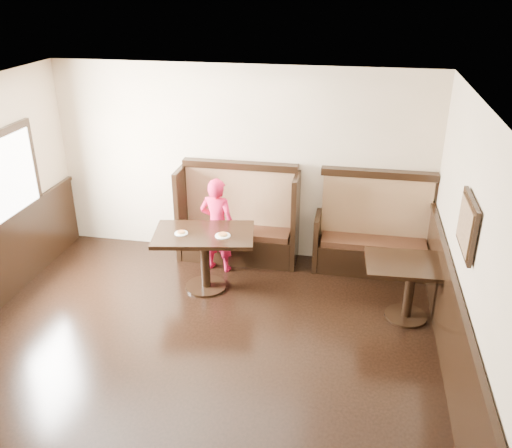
% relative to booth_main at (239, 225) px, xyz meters
% --- Properties ---
extents(ground, '(7.00, 7.00, 0.00)m').
position_rel_booth_main_xyz_m(ground, '(0.00, -3.30, -0.53)').
color(ground, black).
rests_on(ground, ground).
extents(room_shell, '(7.00, 7.00, 7.00)m').
position_rel_booth_main_xyz_m(room_shell, '(-0.30, -3.01, 0.14)').
color(room_shell, beige).
rests_on(room_shell, ground).
extents(booth_main, '(1.75, 0.72, 1.45)m').
position_rel_booth_main_xyz_m(booth_main, '(0.00, 0.00, 0.00)').
color(booth_main, black).
rests_on(booth_main, ground).
extents(booth_neighbor, '(1.65, 0.72, 1.45)m').
position_rel_booth_main_xyz_m(booth_neighbor, '(1.95, -0.00, -0.05)').
color(booth_neighbor, black).
rests_on(booth_neighbor, ground).
extents(table_main, '(1.41, 1.02, 0.82)m').
position_rel_booth_main_xyz_m(table_main, '(-0.25, -0.96, 0.10)').
color(table_main, black).
rests_on(table_main, ground).
extents(table_neighbor, '(1.14, 0.78, 0.77)m').
position_rel_booth_main_xyz_m(table_neighbor, '(2.38, -1.18, 0.05)').
color(table_neighbor, black).
rests_on(table_neighbor, ground).
extents(child, '(0.55, 0.40, 1.38)m').
position_rel_booth_main_xyz_m(child, '(-0.21, -0.42, 0.17)').
color(child, '#CA153E').
rests_on(child, ground).
extents(pizza_plate_left, '(0.17, 0.17, 0.03)m').
position_rel_booth_main_xyz_m(pizza_plate_left, '(-0.53, -1.04, 0.31)').
color(pizza_plate_left, white).
rests_on(pizza_plate_left, table_main).
extents(pizza_plate_right, '(0.20, 0.20, 0.04)m').
position_rel_booth_main_xyz_m(pizza_plate_right, '(0.01, -1.01, 0.31)').
color(pizza_plate_right, white).
rests_on(pizza_plate_right, table_main).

